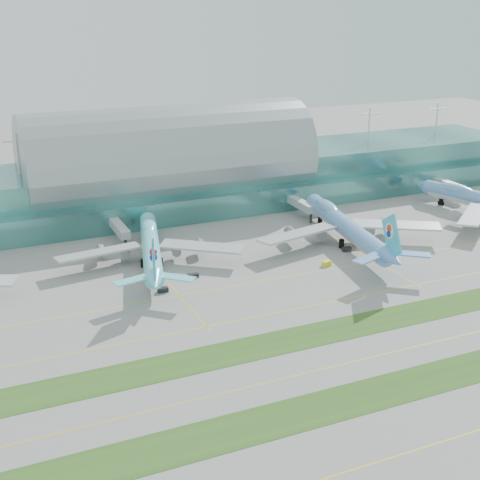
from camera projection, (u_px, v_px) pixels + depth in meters
name	position (u px, v px, depth m)	size (l,w,h in m)	color
ground	(324.00, 337.00, 175.53)	(700.00, 700.00, 0.00)	gray
terminal	(169.00, 174.00, 281.61)	(340.00, 69.10, 36.00)	#3D7A75
grass_strip_near	(388.00, 390.00, 151.42)	(420.00, 12.00, 0.08)	#2D591E
grass_strip_far	(321.00, 333.00, 177.24)	(420.00, 12.00, 0.08)	#2D591E
taxiline_a	(447.00, 440.00, 134.21)	(420.00, 0.35, 0.01)	yellow
taxiline_b	(354.00, 361.00, 163.48)	(420.00, 0.35, 0.01)	yellow
taxiline_c	(292.00, 309.00, 191.03)	(420.00, 0.35, 0.01)	yellow
taxiline_d	(259.00, 282.00, 209.97)	(420.00, 0.35, 0.01)	yellow
airliner_b	(151.00, 245.00, 223.61)	(61.12, 70.59, 19.71)	#70E7F6
airliner_c	(345.00, 225.00, 241.44)	(69.32, 79.44, 21.92)	#649CDC
gse_c	(163.00, 290.00, 202.38)	(3.18, 1.74, 1.41)	black
gse_d	(193.00, 275.00, 213.22)	(3.49, 1.61, 1.22)	black
gse_e	(326.00, 263.00, 222.63)	(2.98, 1.68, 1.57)	yellow
gse_f	(347.00, 249.00, 235.13)	(3.15, 1.66, 1.51)	black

